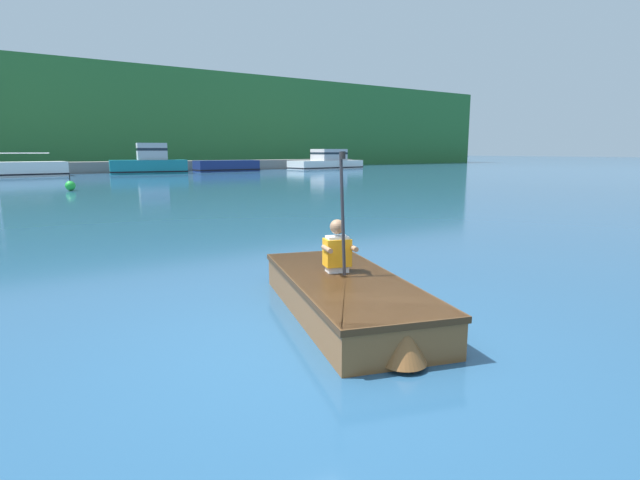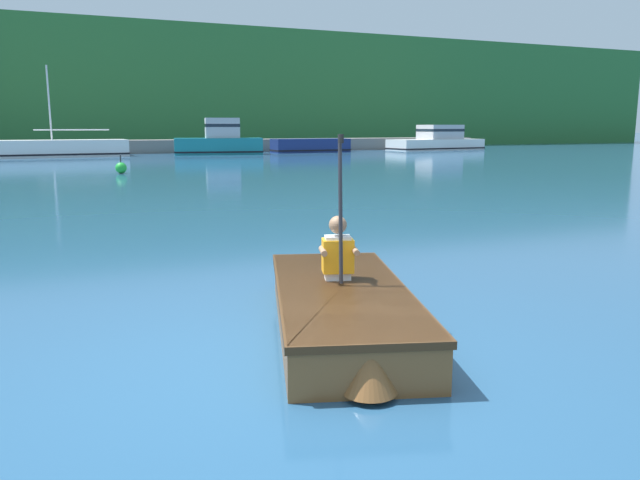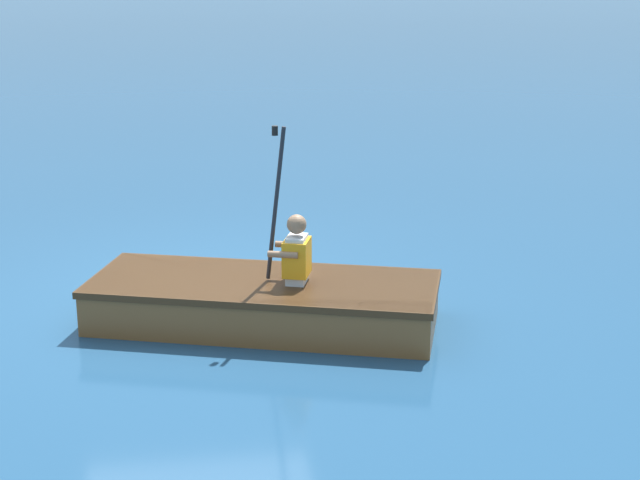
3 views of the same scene
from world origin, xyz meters
TOP-DOWN VIEW (x-y plane):
  - ground_plane at (0.00, 0.00)m, footprint 300.00×300.00m
  - shoreline_ridge at (0.00, 57.56)m, footprint 120.00×20.00m
  - marina_dock at (0.00, 40.71)m, footprint 62.62×2.40m
  - moored_boat_dock_west_inner at (15.74, 37.22)m, footprint 5.58×1.86m
  - moored_boat_dock_center_near at (-0.84, 37.08)m, footprint 8.00×2.75m
  - moored_boat_dock_east_inner at (26.71, 37.65)m, footprint 8.13×3.56m
  - moored_boat_outer_slip_west at (8.89, 36.31)m, footprint 5.92×2.68m
  - rowboat_foreground at (0.94, 0.58)m, footprint 2.03×3.25m
  - person_paddler at (1.04, 0.90)m, footprint 0.42×0.41m
  - channel_buoy at (1.14, 21.43)m, footprint 0.44×0.44m

SIDE VIEW (x-z plane):
  - ground_plane at x=0.00m, z-range 0.00..0.00m
  - channel_buoy at x=1.14m, z-range -0.14..0.58m
  - rowboat_foreground at x=0.94m, z-range 0.03..0.44m
  - marina_dock at x=0.00m, z-range 0.00..0.90m
  - moored_boat_dock_west_inner at x=15.74m, z-range -0.03..0.93m
  - moored_boat_dock_center_near at x=-0.84m, z-range -2.22..3.19m
  - person_paddler at x=1.04m, z-range 0.01..1.37m
  - moored_boat_dock_east_inner at x=26.71m, z-range -0.27..1.68m
  - moored_boat_outer_slip_west at x=8.89m, z-range -0.33..2.05m
  - shoreline_ridge at x=0.00m, z-range 0.00..10.06m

